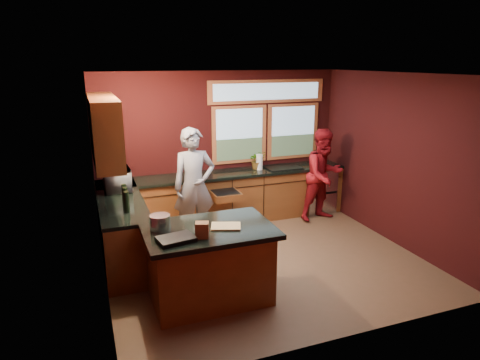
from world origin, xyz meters
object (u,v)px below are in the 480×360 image
person_grey (194,186)px  cutting_board (226,226)px  stock_pot (160,222)px  person_red (324,175)px  island (209,263)px

person_grey → cutting_board: (-0.08, -1.83, 0.02)m
cutting_board → stock_pot: (-0.75, 0.20, 0.08)m
cutting_board → stock_pot: size_ratio=1.46×
person_red → stock_pot: (-3.30, -1.78, 0.18)m
person_grey → person_red: (2.47, 0.15, -0.09)m
island → stock_pot: size_ratio=6.46×
cutting_board → stock_pot: 0.78m
island → cutting_board: size_ratio=4.43×
cutting_board → stock_pot: bearing=165.1°
island → person_red: person_red is taller
person_red → cutting_board: (-2.55, -1.98, 0.10)m
person_red → cutting_board: 3.24m
stock_pot → cutting_board: bearing=-14.9°
island → cutting_board: cutting_board is taller
island → stock_pot: stock_pot is taller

